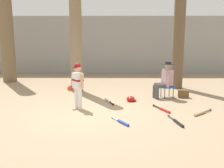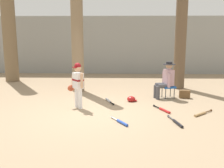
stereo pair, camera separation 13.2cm
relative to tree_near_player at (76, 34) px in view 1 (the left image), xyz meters
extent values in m
plane|color=#9E8466|center=(0.76, -2.64, -2.10)|extent=(60.00, 60.00, 0.00)
cube|color=gray|center=(0.76, 4.45, -0.61)|extent=(18.00, 0.36, 2.97)
cylinder|color=#7F6B51|center=(0.00, 0.00, 0.28)|extent=(0.43, 0.43, 4.76)
cone|color=#7F6B51|center=(0.00, 0.00, -2.10)|extent=(0.68, 0.68, 0.26)
cylinder|color=brown|center=(3.81, 0.66, 0.58)|extent=(0.43, 0.43, 5.35)
cone|color=brown|center=(3.81, 0.66, -2.10)|extent=(0.58, 0.58, 0.26)
cylinder|color=white|center=(0.41, -2.29, -1.81)|extent=(0.12, 0.12, 0.58)
cylinder|color=white|center=(0.30, -2.15, -1.81)|extent=(0.12, 0.12, 0.58)
cube|color=white|center=(0.35, -2.22, -1.30)|extent=(0.35, 0.36, 0.44)
cube|color=maroon|center=(0.35, -2.22, -1.28)|extent=(0.36, 0.37, 0.05)
sphere|color=tan|center=(0.35, -2.22, -0.95)|extent=(0.20, 0.20, 0.20)
sphere|color=maroon|center=(0.35, -2.22, -0.89)|extent=(0.19, 0.19, 0.19)
cube|color=maroon|center=(0.29, -2.28, -0.91)|extent=(0.17, 0.17, 0.02)
cylinder|color=tan|center=(0.49, -2.42, -1.26)|extent=(0.11, 0.11, 0.42)
cylinder|color=tan|center=(0.19, -2.09, -1.38)|extent=(0.11, 0.11, 0.40)
ellipsoid|color=#AD472D|center=(0.13, -2.11, -1.54)|extent=(0.25, 0.23, 0.18)
cube|color=#194C9E|center=(3.13, -0.94, -1.72)|extent=(0.48, 0.48, 0.06)
cylinder|color=#333338|center=(3.02, -1.12, -1.91)|extent=(0.02, 0.02, 0.38)
cylinder|color=#333338|center=(2.95, -0.83, -1.91)|extent=(0.02, 0.02, 0.38)
cylinder|color=#333338|center=(3.31, -1.05, -1.91)|extent=(0.02, 0.02, 0.38)
cylinder|color=#333338|center=(3.24, -0.76, -1.91)|extent=(0.02, 0.02, 0.38)
cylinder|color=#47474C|center=(2.77, -1.13, -1.88)|extent=(0.13, 0.13, 0.43)
cylinder|color=#47474C|center=(2.72, -0.94, -1.88)|extent=(0.13, 0.13, 0.43)
cylinder|color=#47474C|center=(2.96, -1.08, -1.67)|extent=(0.42, 0.24, 0.15)
cylinder|color=#47474C|center=(2.91, -0.89, -1.67)|extent=(0.42, 0.24, 0.15)
cube|color=#B28C99|center=(3.13, -0.94, -1.41)|extent=(0.32, 0.41, 0.52)
cylinder|color=#B28C99|center=(3.10, -1.17, -1.47)|extent=(0.11, 0.11, 0.46)
cylinder|color=#B28C99|center=(3.00, -0.74, -1.47)|extent=(0.11, 0.11, 0.46)
sphere|color=tan|center=(3.13, -0.94, -1.01)|extent=(0.22, 0.22, 0.22)
cylinder|color=#232328|center=(3.13, -0.94, -0.97)|extent=(0.40, 0.40, 0.02)
cylinder|color=#232328|center=(3.13, -0.94, -0.94)|extent=(0.20, 0.20, 0.09)
cube|color=brown|center=(3.68, -0.92, -1.97)|extent=(0.36, 0.22, 0.26)
cylinder|color=brown|center=(-3.27, 1.95, 0.53)|extent=(0.58, 0.58, 5.26)
cone|color=brown|center=(-3.27, 1.95, -2.10)|extent=(0.81, 0.81, 0.35)
cylinder|color=red|center=(2.77, -2.50, -2.06)|extent=(0.26, 0.44, 0.07)
cylinder|color=black|center=(2.60, -2.16, -2.06)|extent=(0.16, 0.29, 0.03)
cylinder|color=black|center=(2.54, -2.02, -2.06)|extent=(0.06, 0.04, 0.06)
cylinder|color=#B7BCC6|center=(1.17, -1.47, -2.06)|extent=(0.21, 0.42, 0.07)
cylinder|color=black|center=(1.30, -1.79, -2.06)|extent=(0.13, 0.27, 0.03)
cylinder|color=black|center=(1.35, -1.92, -2.06)|extent=(0.06, 0.03, 0.06)
cylinder|color=tan|center=(3.64, -2.81, -2.06)|extent=(0.40, 0.36, 0.07)
cylinder|color=brown|center=(3.94, -2.55, -2.06)|extent=(0.26, 0.23, 0.03)
cylinder|color=brown|center=(4.05, -2.45, -2.06)|extent=(0.05, 0.05, 0.06)
cylinder|color=black|center=(2.91, -3.55, -2.06)|extent=(0.17, 0.49, 0.07)
cylinder|color=#4C4C51|center=(2.82, -3.15, -2.06)|extent=(0.10, 0.33, 0.03)
cylinder|color=#4C4C51|center=(2.79, -3.00, -2.06)|extent=(0.06, 0.03, 0.06)
cylinder|color=#2347AD|center=(1.60, -3.56, -2.06)|extent=(0.28, 0.40, 0.07)
cylinder|color=silver|center=(1.41, -3.26, -2.06)|extent=(0.18, 0.26, 0.03)
cylinder|color=silver|center=(1.34, -3.14, -2.06)|extent=(0.06, 0.04, 0.06)
ellipsoid|color=#A81919|center=(1.89, -1.45, -2.02)|extent=(0.26, 0.24, 0.18)
cube|color=#A81919|center=(2.02, -1.45, -2.06)|extent=(0.11, 0.13, 0.02)
camera|label=1|loc=(1.43, -9.51, 0.03)|focal=42.34mm
camera|label=2|loc=(1.56, -9.51, 0.03)|focal=42.34mm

